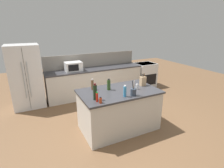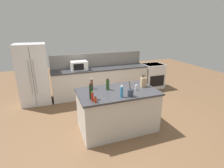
# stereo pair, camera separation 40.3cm
# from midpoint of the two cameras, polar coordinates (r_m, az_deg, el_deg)

# --- Properties ---
(ground_plane) EXTENTS (14.00, 14.00, 0.00)m
(ground_plane) POSITION_cam_midpoint_polar(r_m,az_deg,el_deg) (4.29, -0.63, -14.06)
(ground_plane) COLOR brown
(back_counter_run) EXTENTS (3.30, 0.66, 0.94)m
(back_counter_run) POSITION_cam_midpoint_polar(r_m,az_deg,el_deg) (6.05, -7.20, 0.74)
(back_counter_run) COLOR beige
(back_counter_run) RESTS_ON ground_plane
(wall_backsplash) EXTENTS (3.26, 0.03, 0.46)m
(wall_backsplash) POSITION_cam_midpoint_polar(r_m,az_deg,el_deg) (6.17, -8.45, 7.74)
(wall_backsplash) COLOR gray
(wall_backsplash) RESTS_ON back_counter_run
(kitchen_island) EXTENTS (1.75, 1.04, 0.94)m
(kitchen_island) POSITION_cam_midpoint_polar(r_m,az_deg,el_deg) (4.05, -0.65, -8.44)
(kitchen_island) COLOR beige
(kitchen_island) RESTS_ON ground_plane
(refrigerator) EXTENTS (0.86, 0.75, 1.82)m
(refrigerator) POSITION_cam_midpoint_polar(r_m,az_deg,el_deg) (5.68, -28.11, 2.08)
(refrigerator) COLOR white
(refrigerator) RESTS_ON ground_plane
(range_oven) EXTENTS (0.76, 0.65, 0.92)m
(range_oven) POSITION_cam_midpoint_polar(r_m,az_deg,el_deg) (6.97, 9.04, 3.03)
(range_oven) COLOR white
(range_oven) RESTS_ON ground_plane
(microwave) EXTENTS (0.52, 0.39, 0.28)m
(microwave) POSITION_cam_midpoint_polar(r_m,az_deg,el_deg) (5.70, -14.47, 5.55)
(microwave) COLOR white
(microwave) RESTS_ON back_counter_run
(knife_block) EXTENTS (0.13, 0.10, 0.29)m
(knife_block) POSITION_cam_midpoint_polar(r_m,az_deg,el_deg) (4.19, 7.35, 0.94)
(knife_block) COLOR tan
(knife_block) RESTS_ON kitchen_island
(utensil_crock) EXTENTS (0.12, 0.12, 0.32)m
(utensil_crock) POSITION_cam_midpoint_polar(r_m,az_deg,el_deg) (3.58, 3.80, -2.61)
(utensil_crock) COLOR #333D4C
(utensil_crock) RESTS_ON kitchen_island
(pepper_grinder) EXTENTS (0.06, 0.06, 0.25)m
(pepper_grinder) POSITION_cam_midpoint_polar(r_m,az_deg,el_deg) (3.95, -9.34, -0.23)
(pepper_grinder) COLOR brown
(pepper_grinder) RESTS_ON kitchen_island
(wine_bottle) EXTENTS (0.08, 0.08, 0.33)m
(wine_bottle) POSITION_cam_midpoint_polar(r_m,az_deg,el_deg) (3.39, -8.96, -2.71)
(wine_bottle) COLOR black
(wine_bottle) RESTS_ON kitchen_island
(hot_sauce_bottle) EXTENTS (0.04, 0.04, 0.20)m
(hot_sauce_bottle) POSITION_cam_midpoint_polar(r_m,az_deg,el_deg) (3.31, -8.40, -4.37)
(hot_sauce_bottle) COLOR red
(hot_sauce_bottle) RESTS_ON kitchen_island
(spice_jar_paprika) EXTENTS (0.05, 0.05, 0.12)m
(spice_jar_paprika) POSITION_cam_midpoint_polar(r_m,az_deg,el_deg) (3.26, -7.35, -5.37)
(spice_jar_paprika) COLOR #B73D1E
(spice_jar_paprika) RESTS_ON kitchen_island
(olive_oil_bottle) EXTENTS (0.08, 0.08, 0.26)m
(olive_oil_bottle) POSITION_cam_midpoint_polar(r_m,az_deg,el_deg) (3.88, -4.04, -0.28)
(olive_oil_bottle) COLOR #2D4C1E
(olive_oil_bottle) RESTS_ON kitchen_island
(dish_soap_bottle) EXTENTS (0.06, 0.06, 0.24)m
(dish_soap_bottle) POSITION_cam_midpoint_polar(r_m,az_deg,el_deg) (3.51, 0.96, -2.46)
(dish_soap_bottle) COLOR #3384BC
(dish_soap_bottle) RESTS_ON kitchen_island
(salt_shaker) EXTENTS (0.05, 0.05, 0.13)m
(salt_shaker) POSITION_cam_midpoint_polar(r_m,az_deg,el_deg) (3.95, 5.28, -0.90)
(salt_shaker) COLOR silver
(salt_shaker) RESTS_ON kitchen_island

